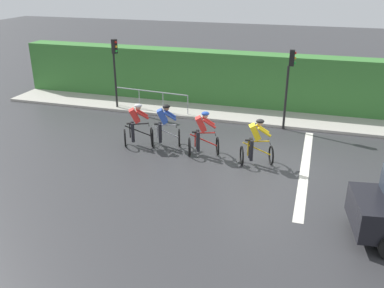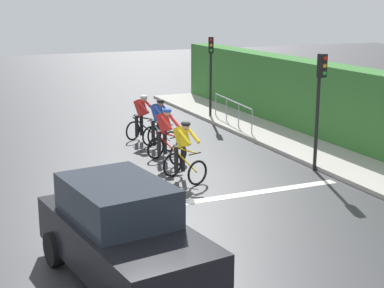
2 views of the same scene
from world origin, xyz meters
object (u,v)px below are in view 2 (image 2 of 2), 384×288
object	(u,v)px
traffic_light_near_crossing	(320,94)
pedestrian_railing_kerbside	(233,106)
car_black	(122,233)
cyclist_lead	(142,120)
cyclist_second	(159,125)
cyclist_fourth	(184,152)
traffic_light_far_junction	(211,65)
cyclist_mid	(166,136)

from	to	relation	value
traffic_light_near_crossing	pedestrian_railing_kerbside	xyz separation A→B (m)	(0.55, 6.30, -1.43)
car_black	cyclist_lead	bearing A→B (deg)	69.33
cyclist_second	car_black	bearing A→B (deg)	-114.20
cyclist_lead	cyclist_second	bearing A→B (deg)	-77.77
cyclist_second	pedestrian_railing_kerbside	bearing A→B (deg)	28.92
cyclist_fourth	traffic_light_far_junction	distance (m)	8.57
cyclist_second	traffic_light_near_crossing	bearing A→B (deg)	-52.56
traffic_light_far_junction	pedestrian_railing_kerbside	bearing A→B (deg)	-84.81
cyclist_mid	pedestrian_railing_kerbside	xyz separation A→B (m)	(4.16, 3.69, 0.00)
car_black	traffic_light_near_crossing	bearing A→B (deg)	31.30
car_black	pedestrian_railing_kerbside	world-z (taller)	car_black
cyclist_fourth	traffic_light_near_crossing	xyz separation A→B (m)	(3.84, -0.65, 1.43)
cyclist_second	traffic_light_near_crossing	world-z (taller)	traffic_light_near_crossing
cyclist_fourth	traffic_light_near_crossing	world-z (taller)	traffic_light_near_crossing
cyclist_lead	cyclist_fourth	world-z (taller)	same
cyclist_lead	cyclist_mid	distance (m)	2.64
cyclist_mid	traffic_light_near_crossing	bearing A→B (deg)	-35.89
cyclist_fourth	car_black	world-z (taller)	car_black
cyclist_lead	pedestrian_railing_kerbside	xyz separation A→B (m)	(4.00, 1.06, 0.00)
cyclist_lead	cyclist_second	distance (m)	1.06
traffic_light_near_crossing	pedestrian_railing_kerbside	bearing A→B (deg)	84.97
pedestrian_railing_kerbside	traffic_light_near_crossing	bearing A→B (deg)	-95.03
cyclist_second	car_black	world-z (taller)	car_black
cyclist_fourth	traffic_light_far_junction	bearing A→B (deg)	59.88
cyclist_fourth	car_black	distance (m)	5.88
cyclist_second	traffic_light_far_junction	distance (m)	5.41
cyclist_second	traffic_light_far_junction	xyz separation A→B (m)	(3.63, 3.75, 1.43)
cyclist_lead	traffic_light_near_crossing	world-z (taller)	traffic_light_near_crossing
traffic_light_near_crossing	traffic_light_far_junction	size ratio (longest dim) A/B	1.00
traffic_light_far_junction	cyclist_lead	bearing A→B (deg)	-144.75
cyclist_lead	car_black	bearing A→B (deg)	-110.67
traffic_light_far_junction	pedestrian_railing_kerbside	size ratio (longest dim) A/B	0.88
cyclist_mid	cyclist_lead	bearing A→B (deg)	86.49
traffic_light_far_junction	traffic_light_near_crossing	bearing A→B (deg)	-92.90
car_black	traffic_light_far_junction	xyz separation A→B (m)	(7.44, 12.24, 1.35)
car_black	traffic_light_far_junction	bearing A→B (deg)	58.70
cyclist_second	pedestrian_railing_kerbside	size ratio (longest dim) A/B	0.44
cyclist_lead	pedestrian_railing_kerbside	world-z (taller)	cyclist_lead
car_black	traffic_light_far_junction	distance (m)	14.39
cyclist_lead	cyclist_mid	world-z (taller)	same
cyclist_mid	pedestrian_railing_kerbside	size ratio (longest dim) A/B	0.44
car_black	pedestrian_railing_kerbside	xyz separation A→B (m)	(7.59, 10.58, -0.08)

